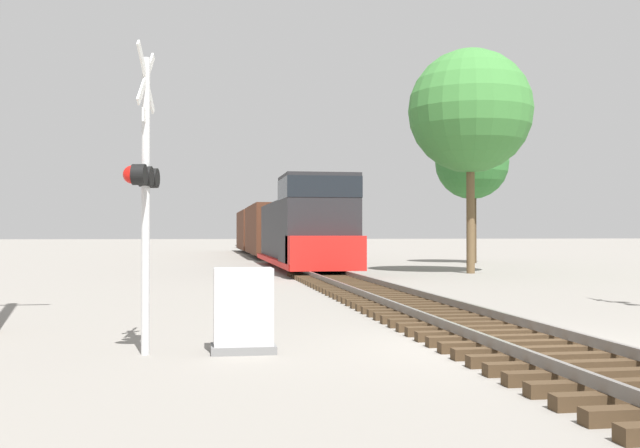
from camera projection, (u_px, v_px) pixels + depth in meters
ground_plane at (514, 348)px, 11.51m from camera, size 400.00×400.00×0.00m
rail_track_bed at (514, 339)px, 11.51m from camera, size 2.60×160.00×0.31m
freight_train at (273, 231)px, 50.40m from camera, size 3.02×45.49×4.16m
crossing_signal_near at (144, 182)px, 10.90m from camera, size 0.47×1.02×4.50m
relay_cabinet at (243, 311)px, 11.09m from camera, size 0.95×0.63×1.25m
tree_far_right at (470, 111)px, 32.71m from camera, size 5.42×5.42×9.82m
tree_mid_background at (472, 163)px, 43.74m from camera, size 4.28×4.28×8.03m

